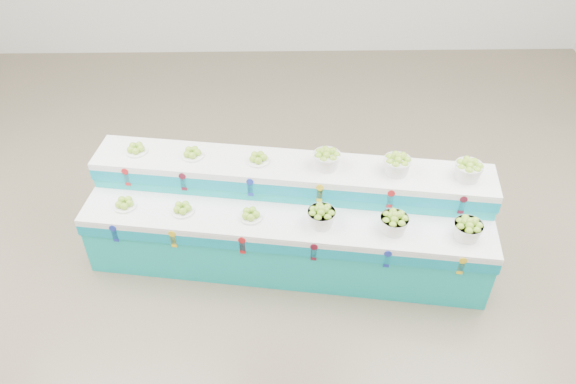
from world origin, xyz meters
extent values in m
plane|color=#6F624D|center=(0.00, 0.00, 0.00)|extent=(10.00, 10.00, 0.00)
cylinder|color=white|center=(-1.61, 0.22, 0.77)|extent=(0.26, 0.26, 0.10)
cylinder|color=white|center=(-1.04, 0.14, 0.77)|extent=(0.26, 0.26, 0.10)
cylinder|color=white|center=(-0.38, 0.04, 0.77)|extent=(0.26, 0.26, 0.10)
cylinder|color=white|center=(-1.54, 0.71, 1.07)|extent=(0.26, 0.26, 0.10)
cylinder|color=white|center=(-0.97, 0.63, 1.07)|extent=(0.26, 0.26, 0.10)
cylinder|color=white|center=(-0.31, 0.53, 1.07)|extent=(0.26, 0.26, 0.10)
camera|label=1|loc=(-0.10, -3.88, 4.37)|focal=34.90mm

